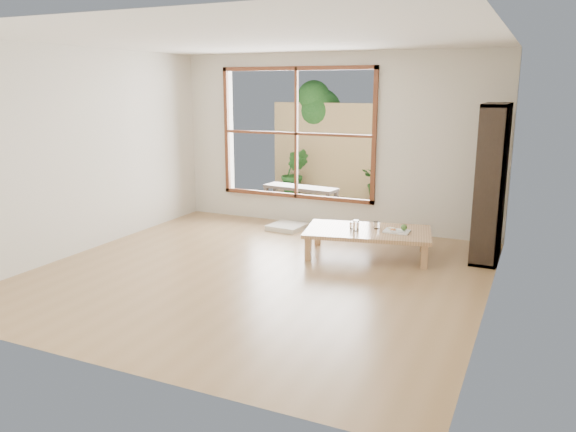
{
  "coord_description": "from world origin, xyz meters",
  "views": [
    {
      "loc": [
        2.88,
        -5.51,
        2.13
      ],
      "look_at": [
        0.08,
        0.62,
        0.55
      ],
      "focal_mm": 35.0,
      "sensor_mm": 36.0,
      "label": 1
    }
  ],
  "objects_px": {
    "food_tray": "(398,230)",
    "garden_bench": "(301,190)",
    "low_table": "(368,233)",
    "bookshelf": "(491,183)"
  },
  "relations": [
    {
      "from": "food_tray",
      "to": "garden_bench",
      "type": "height_order",
      "value": "food_tray"
    },
    {
      "from": "food_tray",
      "to": "garden_bench",
      "type": "bearing_deg",
      "value": 137.92
    },
    {
      "from": "low_table",
      "to": "bookshelf",
      "type": "relative_size",
      "value": 0.89
    },
    {
      "from": "bookshelf",
      "to": "food_tray",
      "type": "bearing_deg",
      "value": -155.12
    },
    {
      "from": "bookshelf",
      "to": "food_tray",
      "type": "height_order",
      "value": "bookshelf"
    },
    {
      "from": "garden_bench",
      "to": "low_table",
      "type": "bearing_deg",
      "value": -41.89
    },
    {
      "from": "food_tray",
      "to": "garden_bench",
      "type": "distance_m",
      "value": 2.94
    },
    {
      "from": "food_tray",
      "to": "low_table",
      "type": "bearing_deg",
      "value": -171.53
    },
    {
      "from": "low_table",
      "to": "food_tray",
      "type": "bearing_deg",
      "value": -3.5
    },
    {
      "from": "bookshelf",
      "to": "food_tray",
      "type": "distance_m",
      "value": 1.26
    }
  ]
}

